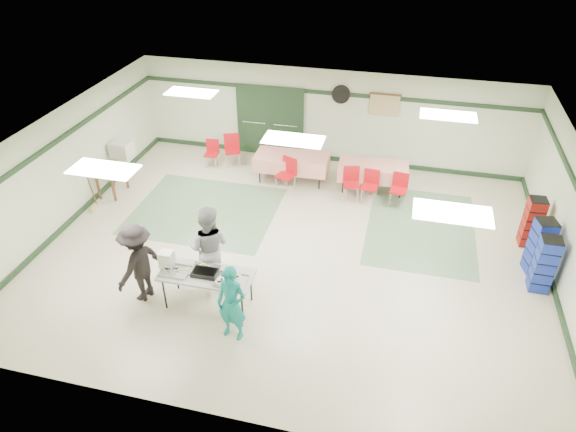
% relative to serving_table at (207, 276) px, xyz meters
% --- Properties ---
extents(floor, '(11.00, 11.00, 0.00)m').
position_rel_serving_table_xyz_m(floor, '(1.17, 2.17, -0.71)').
color(floor, beige).
rests_on(floor, ground).
extents(ceiling, '(11.00, 11.00, 0.00)m').
position_rel_serving_table_xyz_m(ceiling, '(1.17, 2.17, 1.99)').
color(ceiling, silver).
rests_on(ceiling, wall_back).
extents(wall_back, '(11.00, 0.00, 11.00)m').
position_rel_serving_table_xyz_m(wall_back, '(1.17, 6.67, 0.64)').
color(wall_back, beige).
rests_on(wall_back, floor).
extents(wall_front, '(11.00, 0.00, 11.00)m').
position_rel_serving_table_xyz_m(wall_front, '(1.17, -2.33, 0.64)').
color(wall_front, beige).
rests_on(wall_front, floor).
extents(wall_left, '(0.00, 9.00, 9.00)m').
position_rel_serving_table_xyz_m(wall_left, '(-4.33, 2.17, 0.64)').
color(wall_left, beige).
rests_on(wall_left, floor).
extents(wall_right, '(0.00, 9.00, 9.00)m').
position_rel_serving_table_xyz_m(wall_right, '(6.67, 2.17, 0.64)').
color(wall_right, beige).
rests_on(wall_right, floor).
extents(trim_back, '(11.00, 0.06, 0.10)m').
position_rel_serving_table_xyz_m(trim_back, '(1.17, 6.64, 1.34)').
color(trim_back, '#1C331D').
rests_on(trim_back, wall_back).
extents(baseboard_back, '(11.00, 0.06, 0.12)m').
position_rel_serving_table_xyz_m(baseboard_back, '(1.17, 6.64, -0.65)').
color(baseboard_back, '#1C331D').
rests_on(baseboard_back, floor).
extents(trim_left, '(0.06, 9.00, 0.10)m').
position_rel_serving_table_xyz_m(trim_left, '(-4.30, 2.17, 1.34)').
color(trim_left, '#1C331D').
rests_on(trim_left, wall_back).
extents(baseboard_left, '(0.06, 9.00, 0.12)m').
position_rel_serving_table_xyz_m(baseboard_left, '(-4.30, 2.17, -0.65)').
color(baseboard_left, '#1C331D').
rests_on(baseboard_left, floor).
extents(baseboard_right, '(0.06, 9.00, 0.12)m').
position_rel_serving_table_xyz_m(baseboard_right, '(6.64, 2.17, -0.65)').
color(baseboard_right, '#1C331D').
rests_on(baseboard_right, floor).
extents(green_patch_a, '(3.50, 3.00, 0.01)m').
position_rel_serving_table_xyz_m(green_patch_a, '(-1.33, 3.17, -0.71)').
color(green_patch_a, gray).
rests_on(green_patch_a, floor).
extents(green_patch_b, '(2.50, 3.50, 0.01)m').
position_rel_serving_table_xyz_m(green_patch_b, '(3.97, 3.67, -0.71)').
color(green_patch_b, gray).
rests_on(green_patch_b, floor).
extents(double_door_left, '(0.90, 0.06, 2.10)m').
position_rel_serving_table_xyz_m(double_door_left, '(-1.03, 6.61, 0.34)').
color(double_door_left, gray).
rests_on(double_door_left, floor).
extents(double_door_right, '(0.90, 0.06, 2.10)m').
position_rel_serving_table_xyz_m(double_door_right, '(-0.08, 6.61, 0.34)').
color(double_door_right, gray).
rests_on(double_door_right, floor).
extents(door_frame, '(2.00, 0.03, 2.15)m').
position_rel_serving_table_xyz_m(door_frame, '(-0.56, 6.59, 0.34)').
color(door_frame, '#1C331D').
rests_on(door_frame, floor).
extents(wall_fan, '(0.50, 0.10, 0.50)m').
position_rel_serving_table_xyz_m(wall_fan, '(1.47, 6.61, 1.34)').
color(wall_fan, black).
rests_on(wall_fan, wall_back).
extents(scroll_banner, '(0.80, 0.02, 0.60)m').
position_rel_serving_table_xyz_m(scroll_banner, '(2.67, 6.61, 1.14)').
color(scroll_banner, tan).
rests_on(scroll_banner, wall_back).
extents(serving_table, '(1.81, 0.75, 0.76)m').
position_rel_serving_table_xyz_m(serving_table, '(0.00, 0.00, 0.00)').
color(serving_table, '#BBBBB5').
rests_on(serving_table, floor).
extents(sheet_tray_right, '(0.58, 0.44, 0.02)m').
position_rel_serving_table_xyz_m(sheet_tray_right, '(0.53, -0.09, 0.06)').
color(sheet_tray_right, silver).
rests_on(sheet_tray_right, serving_table).
extents(sheet_tray_mid, '(0.53, 0.40, 0.02)m').
position_rel_serving_table_xyz_m(sheet_tray_mid, '(-0.06, 0.07, 0.06)').
color(sheet_tray_mid, silver).
rests_on(sheet_tray_mid, serving_table).
extents(sheet_tray_left, '(0.54, 0.42, 0.02)m').
position_rel_serving_table_xyz_m(sheet_tray_left, '(-0.60, -0.07, 0.06)').
color(sheet_tray_left, silver).
rests_on(sheet_tray_left, serving_table).
extents(baking_pan, '(0.49, 0.31, 0.08)m').
position_rel_serving_table_xyz_m(baking_pan, '(-0.02, -0.01, 0.09)').
color(baking_pan, black).
rests_on(baking_pan, serving_table).
extents(foam_box_stack, '(0.26, 0.24, 0.35)m').
position_rel_serving_table_xyz_m(foam_box_stack, '(-0.80, 0.04, 0.22)').
color(foam_box_stack, white).
rests_on(foam_box_stack, serving_table).
extents(volunteer_teal, '(0.60, 0.44, 1.53)m').
position_rel_serving_table_xyz_m(volunteer_teal, '(0.73, -0.66, 0.05)').
color(volunteer_teal, '#138887').
rests_on(volunteer_teal, floor).
extents(volunteer_grey, '(0.95, 0.77, 1.83)m').
position_rel_serving_table_xyz_m(volunteer_grey, '(-0.18, 0.62, 0.20)').
color(volunteer_grey, '#929297').
rests_on(volunteer_grey, floor).
extents(volunteer_dark, '(0.86, 1.21, 1.69)m').
position_rel_serving_table_xyz_m(volunteer_dark, '(-1.35, -0.09, 0.13)').
color(volunteer_dark, black).
rests_on(volunteer_dark, floor).
extents(dining_table_a, '(1.84, 0.90, 0.77)m').
position_rel_serving_table_xyz_m(dining_table_a, '(2.62, 5.20, -0.15)').
color(dining_table_a, red).
rests_on(dining_table_a, floor).
extents(dining_table_b, '(1.99, 0.92, 0.77)m').
position_rel_serving_table_xyz_m(dining_table_b, '(0.42, 5.20, -0.15)').
color(dining_table_b, red).
rests_on(dining_table_b, floor).
extents(chair_a, '(0.44, 0.44, 0.86)m').
position_rel_serving_table_xyz_m(chair_a, '(2.62, 4.64, -0.19)').
color(chair_a, red).
rests_on(chair_a, floor).
extents(chair_b, '(0.49, 0.49, 0.88)m').
position_rel_serving_table_xyz_m(chair_b, '(2.13, 4.64, -0.17)').
color(chair_b, red).
rests_on(chair_b, floor).
extents(chair_c, '(0.45, 0.45, 0.86)m').
position_rel_serving_table_xyz_m(chair_c, '(3.35, 4.64, -0.19)').
color(chair_c, red).
rests_on(chair_c, floor).
extents(chair_d, '(0.57, 0.57, 0.94)m').
position_rel_serving_table_xyz_m(chair_d, '(0.44, 4.64, -0.14)').
color(chair_d, red).
rests_on(chair_d, floor).
extents(chair_loose_a, '(0.57, 0.57, 0.94)m').
position_rel_serving_table_xyz_m(chair_loose_a, '(-1.45, 5.69, -0.14)').
color(chair_loose_a, red).
rests_on(chair_loose_a, floor).
extents(chair_loose_b, '(0.40, 0.40, 0.80)m').
position_rel_serving_table_xyz_m(chair_loose_b, '(-1.98, 5.48, -0.23)').
color(chair_loose_b, red).
rests_on(chair_loose_b, floor).
extents(crate_stack_blue_a, '(0.38, 0.38, 1.23)m').
position_rel_serving_table_xyz_m(crate_stack_blue_a, '(6.32, 2.02, -0.10)').
color(crate_stack_blue_a, '#1A219D').
rests_on(crate_stack_blue_a, floor).
extents(crate_stack_red, '(0.39, 0.39, 1.19)m').
position_rel_serving_table_xyz_m(crate_stack_red, '(6.32, 3.59, -0.12)').
color(crate_stack_red, '#A21710').
rests_on(crate_stack_red, floor).
extents(crate_stack_blue_b, '(0.47, 0.47, 1.26)m').
position_rel_serving_table_xyz_m(crate_stack_blue_b, '(6.32, 2.61, -0.08)').
color(crate_stack_blue_b, '#1A219D').
rests_on(crate_stack_blue_b, floor).
extents(printer_table, '(0.55, 0.83, 0.74)m').
position_rel_serving_table_xyz_m(printer_table, '(-3.98, 3.39, -0.08)').
color(printer_table, brown).
rests_on(printer_table, floor).
extents(office_printer, '(0.55, 0.49, 0.42)m').
position_rel_serving_table_xyz_m(office_printer, '(-3.98, 4.10, 0.24)').
color(office_printer, beige).
rests_on(office_printer, printer_table).
extents(broom, '(0.07, 0.23, 1.44)m').
position_rel_serving_table_xyz_m(broom, '(-4.06, 2.57, 0.04)').
color(broom, brown).
rests_on(broom, floor).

